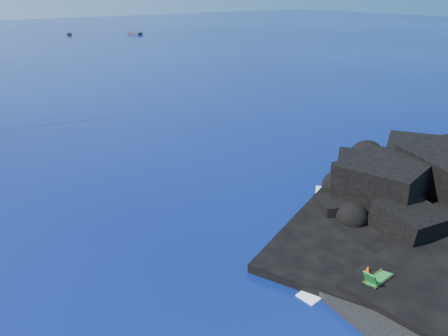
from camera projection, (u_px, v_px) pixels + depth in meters
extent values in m
plane|color=#04093F|center=(359.00, 336.00, 16.82)|extent=(400.00, 400.00, 0.00)
cube|color=black|center=(413.00, 285.00, 19.68)|extent=(9.08, 6.86, 0.70)
cube|color=white|center=(431.00, 292.00, 18.68)|extent=(2.12, 1.36, 0.05)
cone|color=red|center=(367.00, 271.00, 19.59)|extent=(0.42, 0.42, 0.58)
cube|color=black|center=(69.00, 35.00, 124.70)|extent=(2.45, 4.35, 0.55)
cube|color=#2C2B31|center=(135.00, 34.00, 125.47)|extent=(2.51, 5.28, 0.68)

